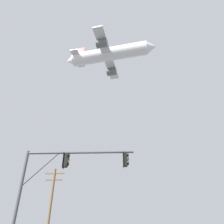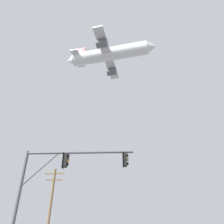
% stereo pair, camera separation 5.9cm
% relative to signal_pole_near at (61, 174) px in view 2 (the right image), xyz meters
% --- Properties ---
extents(signal_pole_near, '(7.29, 0.55, 6.64)m').
position_rel_signal_pole_near_xyz_m(signal_pole_near, '(0.00, 0.00, 0.00)').
color(signal_pole_near, '#4C4C51').
rests_on(signal_pole_near, ground).
extents(utility_pole, '(2.20, 0.28, 8.33)m').
position_rel_signal_pole_near_xyz_m(utility_pole, '(-3.81, 10.25, -0.59)').
color(utility_pole, brown).
rests_on(utility_pole, ground).
extents(airplane, '(24.20, 18.70, 6.59)m').
position_rel_signal_pole_near_xyz_m(airplane, '(0.97, 27.16, 38.05)').
color(airplane, white).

